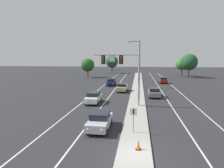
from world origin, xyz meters
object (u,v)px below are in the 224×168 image
street_lamp_median (138,61)px  car_oncoming_white (94,97)px  tree_far_right_a (182,64)px  tree_far_left_c (112,62)px  overhead_signal_mast (125,67)px  car_oncoming_navy (111,82)px  median_sign_post (133,116)px  car_oncoming_silver (100,120)px  car_oncoming_tan (122,87)px  traffic_cone_median_nose (138,145)px  tree_far_left_a (88,65)px  car_receding_red (163,80)px  car_receding_grey (154,92)px  tree_far_right_b (189,62)px  tree_far_left_b (113,64)px

street_lamp_median → car_oncoming_white: (-6.33, -15.51, -4.97)m
tree_far_right_a → tree_far_left_c: tree_far_left_c is taller
overhead_signal_mast → car_oncoming_navy: overhead_signal_mast is taller
median_sign_post → tree_far_right_a: 59.33m
car_oncoming_silver → car_oncoming_tan: (0.36, 21.05, 0.00)m
traffic_cone_median_nose → tree_far_left_a: bearing=108.1°
car_oncoming_navy → car_receding_red: size_ratio=1.00×
overhead_signal_mast → car_receding_grey: (4.48, 7.01, -4.46)m
overhead_signal_mast → median_sign_post: (1.50, -10.11, -3.70)m
street_lamp_median → tree_far_right_a: size_ratio=1.49×
median_sign_post → car_oncoming_silver: size_ratio=0.49×
median_sign_post → tree_far_left_a: 50.68m
tree_far_right_a → tree_far_left_a: bearing=-163.7°
car_receding_grey → tree_far_left_c: 52.07m
car_oncoming_white → tree_far_right_b: tree_far_right_b is taller
overhead_signal_mast → car_oncoming_white: overhead_signal_mast is taller
overhead_signal_mast → car_receding_grey: 9.44m
street_lamp_median → car_receding_grey: street_lamp_median is taller
car_receding_grey → tree_far_left_b: tree_far_left_b is taller
car_oncoming_silver → car_oncoming_white: size_ratio=1.00×
car_oncoming_white → tree_far_right_a: 50.73m
overhead_signal_mast → tree_far_left_c: size_ratio=0.98×
tree_far_left_a → tree_far_right_b: (32.79, 4.10, 0.97)m
tree_far_left_a → traffic_cone_median_nose: bearing=-71.9°
traffic_cone_median_nose → tree_far_left_b: 90.79m
car_receding_grey → car_oncoming_tan: bearing=139.9°
street_lamp_median → car_oncoming_navy: (-6.26, 3.09, -4.97)m
tree_far_right_a → traffic_cone_median_nose: bearing=-103.9°
traffic_cone_median_nose → tree_far_right_a: tree_far_right_a is taller
car_oncoming_white → tree_far_left_c: size_ratio=0.61×
car_oncoming_white → car_oncoming_silver: bearing=-74.2°
car_oncoming_silver → tree_far_right_a: bearing=71.8°
car_oncoming_tan → car_receding_red: 16.92m
tree_far_left_c → tree_far_left_b: (-2.02, 19.33, -1.54)m
traffic_cone_median_nose → car_oncoming_silver: bearing=130.4°
car_oncoming_white → tree_far_left_a: tree_far_left_a is taller
car_receding_grey → car_receding_red: 19.27m
car_receding_grey → tree_far_right_b: (13.54, 34.92, 4.24)m
tree_far_right_a → median_sign_post: bearing=-105.1°
traffic_cone_median_nose → tree_far_left_c: tree_far_left_c is taller
car_oncoming_tan → median_sign_post: bearing=-82.8°
tree_far_right_b → car_oncoming_white: bearing=-119.1°
street_lamp_median → tree_far_left_b: bearing=102.4°
tree_far_left_c → tree_far_right_b: size_ratio=0.95×
car_receding_grey → car_receding_red: (3.62, 18.92, 0.00)m
overhead_signal_mast → median_sign_post: overhead_signal_mast is taller
median_sign_post → car_receding_red: bearing=79.6°
car_receding_red → traffic_cone_median_nose: 39.81m
car_oncoming_white → tree_far_right_b: size_ratio=0.58×
median_sign_post → tree_far_left_c: (-10.84, 67.16, 3.22)m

